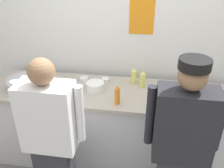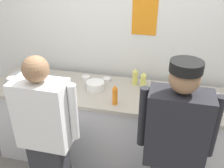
{
  "view_description": "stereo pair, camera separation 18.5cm",
  "coord_description": "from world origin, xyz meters",
  "px_view_note": "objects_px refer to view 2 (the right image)",
  "views": [
    {
      "loc": [
        0.31,
        -1.9,
        2.26
      ],
      "look_at": [
        -0.05,
        0.41,
        0.99
      ],
      "focal_mm": 40.31,
      "sensor_mm": 36.0,
      "label": 1
    },
    {
      "loc": [
        0.49,
        -1.86,
        2.26
      ],
      "look_at": [
        -0.05,
        0.41,
        0.99
      ],
      "focal_mm": 40.31,
      "sensor_mm": 36.0,
      "label": 2
    }
  ],
  "objects_px": {
    "plate_stack_front": "(95,85)",
    "squeeze_bottle_primary": "(135,77)",
    "chef_center": "(174,150)",
    "sheet_tray": "(182,97)",
    "ramekin_green_sauce": "(218,96)",
    "ramekin_orange_sauce": "(107,80)",
    "mixing_bowl_steel": "(28,80)",
    "deli_cup": "(151,99)",
    "squeeze_bottle_spare": "(143,81)",
    "chef_near_left": "(46,136)",
    "squeeze_bottle_secondary": "(115,95)",
    "ramekin_red_sauce": "(86,78)"
  },
  "relations": [
    {
      "from": "ramekin_orange_sauce",
      "to": "chef_center",
      "type": "bearing_deg",
      "value": -49.12
    },
    {
      "from": "squeeze_bottle_primary",
      "to": "deli_cup",
      "type": "distance_m",
      "value": 0.4
    },
    {
      "from": "squeeze_bottle_secondary",
      "to": "squeeze_bottle_spare",
      "type": "distance_m",
      "value": 0.44
    },
    {
      "from": "chef_near_left",
      "to": "squeeze_bottle_secondary",
      "type": "xyz_separation_m",
      "value": [
        0.5,
        0.49,
        0.19
      ]
    },
    {
      "from": "squeeze_bottle_spare",
      "to": "ramekin_green_sauce",
      "type": "distance_m",
      "value": 0.77
    },
    {
      "from": "chef_center",
      "to": "ramekin_orange_sauce",
      "type": "height_order",
      "value": "chef_center"
    },
    {
      "from": "squeeze_bottle_primary",
      "to": "ramekin_red_sauce",
      "type": "height_order",
      "value": "squeeze_bottle_primary"
    },
    {
      "from": "squeeze_bottle_primary",
      "to": "sheet_tray",
      "type": "bearing_deg",
      "value": -20.11
    },
    {
      "from": "sheet_tray",
      "to": "squeeze_bottle_spare",
      "type": "xyz_separation_m",
      "value": [
        -0.41,
        0.12,
        0.08
      ]
    },
    {
      "from": "mixing_bowl_steel",
      "to": "deli_cup",
      "type": "xyz_separation_m",
      "value": [
        1.36,
        -0.06,
        -0.01
      ]
    },
    {
      "from": "squeeze_bottle_secondary",
      "to": "mixing_bowl_steel",
      "type": "bearing_deg",
      "value": 170.54
    },
    {
      "from": "ramekin_red_sauce",
      "to": "deli_cup",
      "type": "bearing_deg",
      "value": -21.72
    },
    {
      "from": "chef_center",
      "to": "ramekin_orange_sauce",
      "type": "bearing_deg",
      "value": 130.88
    },
    {
      "from": "ramekin_green_sauce",
      "to": "deli_cup",
      "type": "bearing_deg",
      "value": -159.49
    },
    {
      "from": "sheet_tray",
      "to": "ramekin_green_sauce",
      "type": "xyz_separation_m",
      "value": [
        0.35,
        0.09,
        0.01
      ]
    },
    {
      "from": "sheet_tray",
      "to": "squeeze_bottle_secondary",
      "type": "bearing_deg",
      "value": -157.84
    },
    {
      "from": "chef_near_left",
      "to": "squeeze_bottle_spare",
      "type": "distance_m",
      "value": 1.14
    },
    {
      "from": "plate_stack_front",
      "to": "mixing_bowl_steel",
      "type": "distance_m",
      "value": 0.75
    },
    {
      "from": "plate_stack_front",
      "to": "squeeze_bottle_spare",
      "type": "xyz_separation_m",
      "value": [
        0.49,
        0.14,
        0.05
      ]
    },
    {
      "from": "chef_center",
      "to": "squeeze_bottle_primary",
      "type": "xyz_separation_m",
      "value": [
        -0.45,
        0.9,
        0.15
      ]
    },
    {
      "from": "chef_near_left",
      "to": "sheet_tray",
      "type": "bearing_deg",
      "value": 33.39
    },
    {
      "from": "deli_cup",
      "to": "squeeze_bottle_primary",
      "type": "bearing_deg",
      "value": 122.24
    },
    {
      "from": "plate_stack_front",
      "to": "mixing_bowl_steel",
      "type": "bearing_deg",
      "value": -174.62
    },
    {
      "from": "ramekin_orange_sauce",
      "to": "squeeze_bottle_primary",
      "type": "bearing_deg",
      "value": 2.19
    },
    {
      "from": "chef_near_left",
      "to": "squeeze_bottle_secondary",
      "type": "bearing_deg",
      "value": 44.5
    },
    {
      "from": "squeeze_bottle_primary",
      "to": "ramekin_orange_sauce",
      "type": "xyz_separation_m",
      "value": [
        -0.32,
        -0.01,
        -0.07
      ]
    },
    {
      "from": "plate_stack_front",
      "to": "squeeze_bottle_primary",
      "type": "relative_size",
      "value": 1.03
    },
    {
      "from": "squeeze_bottle_spare",
      "to": "ramekin_orange_sauce",
      "type": "distance_m",
      "value": 0.43
    },
    {
      "from": "mixing_bowl_steel",
      "to": "sheet_tray",
      "type": "distance_m",
      "value": 1.66
    },
    {
      "from": "sheet_tray",
      "to": "ramekin_orange_sauce",
      "type": "relative_size",
      "value": 5.37
    },
    {
      "from": "ramekin_red_sauce",
      "to": "deli_cup",
      "type": "distance_m",
      "value": 0.84
    },
    {
      "from": "sheet_tray",
      "to": "deli_cup",
      "type": "height_order",
      "value": "deli_cup"
    },
    {
      "from": "chef_near_left",
      "to": "ramekin_green_sauce",
      "type": "xyz_separation_m",
      "value": [
        1.48,
        0.84,
        0.12
      ]
    },
    {
      "from": "mixing_bowl_steel",
      "to": "deli_cup",
      "type": "bearing_deg",
      "value": -2.58
    },
    {
      "from": "ramekin_red_sauce",
      "to": "ramekin_green_sauce",
      "type": "relative_size",
      "value": 1.02
    },
    {
      "from": "ramekin_red_sauce",
      "to": "deli_cup",
      "type": "height_order",
      "value": "deli_cup"
    },
    {
      "from": "mixing_bowl_steel",
      "to": "sheet_tray",
      "type": "xyz_separation_m",
      "value": [
        1.66,
        0.09,
        -0.04
      ]
    },
    {
      "from": "ramekin_orange_sauce",
      "to": "ramekin_red_sauce",
      "type": "distance_m",
      "value": 0.24
    },
    {
      "from": "squeeze_bottle_primary",
      "to": "chef_center",
      "type": "bearing_deg",
      "value": -63.43
    },
    {
      "from": "chef_center",
      "to": "squeeze_bottle_primary",
      "type": "bearing_deg",
      "value": 116.57
    },
    {
      "from": "mixing_bowl_steel",
      "to": "squeeze_bottle_spare",
      "type": "distance_m",
      "value": 1.26
    },
    {
      "from": "squeeze_bottle_secondary",
      "to": "ramekin_red_sauce",
      "type": "xyz_separation_m",
      "value": [
        -0.44,
        0.42,
        -0.07
      ]
    },
    {
      "from": "squeeze_bottle_spare",
      "to": "ramekin_green_sauce",
      "type": "relative_size",
      "value": 2.01
    },
    {
      "from": "squeeze_bottle_spare",
      "to": "ramekin_green_sauce",
      "type": "height_order",
      "value": "squeeze_bottle_spare"
    },
    {
      "from": "mixing_bowl_steel",
      "to": "squeeze_bottle_primary",
      "type": "distance_m",
      "value": 1.18
    },
    {
      "from": "squeeze_bottle_spare",
      "to": "ramekin_green_sauce",
      "type": "bearing_deg",
      "value": -2.12
    },
    {
      "from": "mixing_bowl_steel",
      "to": "deli_cup",
      "type": "relative_size",
      "value": 4.43
    },
    {
      "from": "ramekin_red_sauce",
      "to": "chef_near_left",
      "type": "bearing_deg",
      "value": -93.71
    },
    {
      "from": "squeeze_bottle_secondary",
      "to": "ramekin_orange_sauce",
      "type": "relative_size",
      "value": 2.31
    },
    {
      "from": "squeeze_bottle_primary",
      "to": "ramekin_orange_sauce",
      "type": "relative_size",
      "value": 2.1
    }
  ]
}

